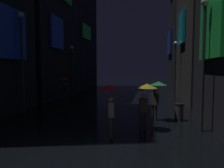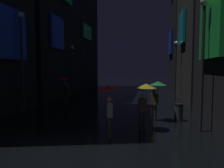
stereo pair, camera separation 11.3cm
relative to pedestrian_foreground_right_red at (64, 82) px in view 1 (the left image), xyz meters
name	(u,v)px [view 1 (the left image)]	position (x,y,z in m)	size (l,w,h in m)	color
ground_plane	(54,165)	(4.22, -10.36, -1.67)	(120.00, 120.00, 0.00)	black
building_left_far	(75,8)	(-3.28, 11.53, 9.64)	(4.25, 7.80, 22.63)	black
pedestrian_foreground_right_red	(64,82)	(0.00, 0.00, 0.00)	(0.90, 0.90, 2.12)	#38332D
pedestrian_far_right_red	(110,96)	(5.36, -7.67, 0.00)	(0.90, 0.90, 2.12)	#38332D
pedestrian_foreground_left_yellow	(146,94)	(6.77, -6.52, 0.00)	(0.90, 0.90, 2.12)	#2D2D38
pedestrian_near_crossing_green	(157,90)	(7.34, -4.68, 0.00)	(0.90, 0.90, 2.12)	#38332D
streetlamp_left_near	(22,52)	(-0.78, -4.42, 2.17)	(0.36, 0.36, 6.24)	#2D2D33
streetlamp_right_near	(204,50)	(9.22, -6.25, 1.93)	(0.36, 0.36, 5.80)	#2D2D33
streetlamp_left_far	(72,64)	(-0.78, 3.65, 1.57)	(0.36, 0.36, 5.13)	#2D2D33
streetlamp_right_far	(175,63)	(9.22, 3.12, 1.63)	(0.36, 0.36, 5.24)	#2D2D33
trash_bin	(179,112)	(8.52, -4.51, -1.20)	(0.46, 0.46, 0.93)	#3F3F47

